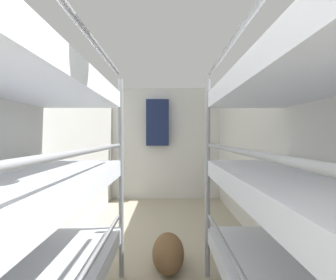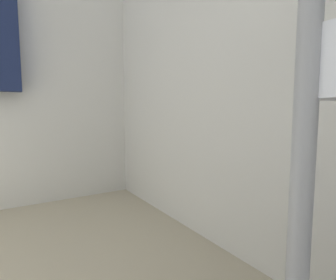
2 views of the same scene
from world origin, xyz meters
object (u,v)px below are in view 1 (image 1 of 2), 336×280
bunk_stack_left_near (4,195)px  bunk_stack_right_near (319,194)px  hanging_coat (158,123)px  duffel_bag (168,252)px

bunk_stack_left_near → bunk_stack_right_near: bearing=0.0°
bunk_stack_right_near → hanging_coat: hanging_coat is taller
bunk_stack_left_near → hanging_coat: bearing=80.4°
bunk_stack_right_near → duffel_bag: 1.54m
bunk_stack_right_near → duffel_bag: (-0.69, 1.09, -0.84)m
duffel_bag → hanging_coat: size_ratio=0.62×
duffel_bag → hanging_coat: (-0.19, 2.27, 1.37)m
bunk_stack_right_near → duffel_bag: bunk_stack_right_near is taller
hanging_coat → bunk_stack_right_near: bearing=-75.2°
bunk_stack_left_near → bunk_stack_right_near: same height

